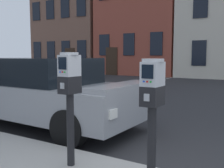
{
  "coord_description": "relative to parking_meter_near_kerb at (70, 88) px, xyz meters",
  "views": [
    {
      "loc": [
        1.2,
        -2.71,
        1.47
      ],
      "look_at": [
        -0.33,
        -0.17,
        1.15
      ],
      "focal_mm": 43.01,
      "sensor_mm": 36.0,
      "label": 1
    }
  ],
  "objects": [
    {
      "name": "parking_meter_near_kerb",
      "position": [
        0.0,
        0.0,
        0.0
      ],
      "size": [
        0.22,
        0.26,
        1.37
      ],
      "rotation": [
        0.0,
        0.0,
        -1.61
      ],
      "color": "black",
      "rests_on": "sidewalk_slab"
    },
    {
      "name": "parking_meter_twin_adjacent",
      "position": [
        1.05,
        -0.0,
        -0.05
      ],
      "size": [
        0.22,
        0.26,
        1.3
      ],
      "rotation": [
        0.0,
        0.0,
        -1.61
      ],
      "color": "black",
      "rests_on": "sidewalk_slab"
    },
    {
      "name": "parked_car_grey_estate",
      "position": [
        -2.16,
        1.58,
        -0.34
      ],
      "size": [
        4.47,
        1.94,
        1.42
      ],
      "rotation": [
        0.0,
        0.0,
        -0.02
      ],
      "color": "gray",
      "rests_on": "ground_plane"
    }
  ]
}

